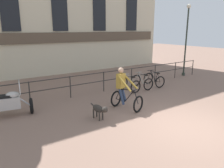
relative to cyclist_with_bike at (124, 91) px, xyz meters
The scene contains 9 objects.
ground_plane 2.80m from the cyclist_with_bike, 75.53° to the right, with size 60.00×60.00×0.00m, color #846656.
canal_railing 2.68m from the cyclist_with_bike, 75.48° to the left, with size 15.05×0.05×1.05m.
cyclist_with_bike is the anchor object (origin of this frame).
dog 1.53m from the cyclist_with_bike, 163.91° to the right, with size 0.29×0.99×0.58m.
parked_motorcycle 4.48m from the cyclist_with_bike, 156.53° to the left, with size 1.85×0.95×1.35m.
parked_bicycle_near_lamp 2.71m from the cyclist_with_bike, 46.44° to the left, with size 0.67×1.12×0.86m.
parked_bicycle_mid_left 3.40m from the cyclist_with_bike, 35.04° to the left, with size 0.71×1.14×0.86m.
parked_bicycle_mid_right 4.19m from the cyclist_with_bike, 27.75° to the left, with size 0.78×1.17×0.86m.
street_lamp 8.14m from the cyclist_with_bike, 20.47° to the left, with size 0.28×0.28×4.76m.
Camera 1 is at (-5.92, -4.12, 3.22)m, focal length 35.00 mm.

